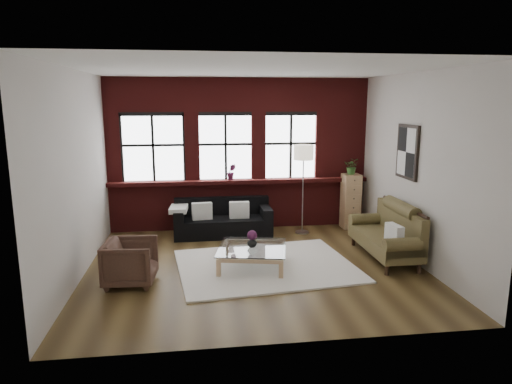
{
  "coord_description": "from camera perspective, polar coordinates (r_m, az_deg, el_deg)",
  "views": [
    {
      "loc": [
        -0.95,
        -7.18,
        2.71
      ],
      "look_at": [
        0.1,
        0.6,
        1.15
      ],
      "focal_mm": 32.0,
      "sensor_mm": 36.0,
      "label": 1
    }
  ],
  "objects": [
    {
      "name": "window_left",
      "position": [
        9.71,
        -12.72,
        5.3
      ],
      "size": [
        1.38,
        0.1,
        1.5
      ],
      "primitive_type": null,
      "color": "black",
      "rests_on": "brick_backwall"
    },
    {
      "name": "wall_back",
      "position": [
        9.79,
        -2.08,
        4.73
      ],
      "size": [
        5.5,
        0.0,
        5.5
      ],
      "primitive_type": "plane",
      "rotation": [
        1.57,
        0.0,
        0.0
      ],
      "color": "beige",
      "rests_on": "ground"
    },
    {
      "name": "wall_front",
      "position": [
        4.9,
        3.7,
        -1.89
      ],
      "size": [
        5.5,
        0.0,
        5.5
      ],
      "primitive_type": "plane",
      "rotation": [
        -1.57,
        0.0,
        0.0
      ],
      "color": "beige",
      "rests_on": "ground"
    },
    {
      "name": "shag_rug",
      "position": [
        7.72,
        1.22,
        -9.18
      ],
      "size": [
        3.1,
        2.56,
        0.03
      ],
      "primitive_type": "cube",
      "rotation": [
        0.0,
        0.0,
        0.11
      ],
      "color": "white",
      "rests_on": "floor"
    },
    {
      "name": "dark_sofa",
      "position": [
        9.4,
        -4.16,
        -3.29
      ],
      "size": [
        1.97,
        0.8,
        0.71
      ],
      "primitive_type": null,
      "color": "black",
      "rests_on": "floor"
    },
    {
      "name": "ceiling",
      "position": [
        7.26,
        -0.15,
        15.11
      ],
      "size": [
        5.5,
        5.5,
        0.0
      ],
      "primitive_type": "plane",
      "rotation": [
        3.14,
        0.0,
        0.0
      ],
      "color": "white",
      "rests_on": "ground"
    },
    {
      "name": "pillow_settee",
      "position": [
        7.74,
        16.88,
        -5.15
      ],
      "size": [
        0.18,
        0.39,
        0.34
      ],
      "primitive_type": "cube",
      "rotation": [
        0.0,
        0.0,
        0.11
      ],
      "color": "silver",
      "rests_on": "vintage_settee"
    },
    {
      "name": "flowers",
      "position": [
        7.51,
        -0.49,
        -5.41
      ],
      "size": [
        0.16,
        0.16,
        0.16
      ],
      "primitive_type": "sphere",
      "color": "#5A1F48",
      "rests_on": "vase"
    },
    {
      "name": "sill_plant",
      "position": [
        9.64,
        -3.1,
        2.52
      ],
      "size": [
        0.19,
        0.16,
        0.34
      ],
      "primitive_type": "imported",
      "rotation": [
        0.0,
        0.0,
        -0.04
      ],
      "color": "#5A1F48",
      "rests_on": "sill_ledge"
    },
    {
      "name": "armchair",
      "position": [
        7.18,
        -15.41,
        -8.46
      ],
      "size": [
        0.8,
        0.78,
        0.68
      ],
      "primitive_type": "imported",
      "rotation": [
        0.0,
        0.0,
        1.49
      ],
      "color": "#412A20",
      "rests_on": "floor"
    },
    {
      "name": "floor",
      "position": [
        7.73,
        -0.14,
        -9.28
      ],
      "size": [
        5.5,
        5.5,
        0.0
      ],
      "primitive_type": "plane",
      "color": "#463319",
      "rests_on": "ground"
    },
    {
      "name": "brick_backwall",
      "position": [
        9.73,
        -2.04,
        4.69
      ],
      "size": [
        5.5,
        0.12,
        3.2
      ],
      "primitive_type": null,
      "color": "#591514",
      "rests_on": "floor"
    },
    {
      "name": "potted_plant_top",
      "position": [
        9.95,
        11.91,
        3.18
      ],
      "size": [
        0.4,
        0.38,
        0.35
      ],
      "primitive_type": "imported",
      "rotation": [
        0.0,
        0.0,
        -0.41
      ],
      "color": "#2D5923",
      "rests_on": "drawer_chest"
    },
    {
      "name": "wall_poster",
      "position": [
        8.38,
        18.41,
        4.77
      ],
      "size": [
        0.05,
        0.74,
        0.94
      ],
      "primitive_type": null,
      "color": "black",
      "rests_on": "wall_right"
    },
    {
      "name": "vase",
      "position": [
        7.54,
        -0.49,
        -6.27
      ],
      "size": [
        0.17,
        0.17,
        0.17
      ],
      "primitive_type": "imported",
      "rotation": [
        0.0,
        0.0,
        -0.06
      ],
      "color": "#B2B2B2",
      "rests_on": "coffee_table"
    },
    {
      "name": "sill_ledge",
      "position": [
        9.72,
        -1.97,
        1.35
      ],
      "size": [
        5.5,
        0.3,
        0.08
      ],
      "primitive_type": "cube",
      "color": "#591514",
      "rests_on": "brick_backwall"
    },
    {
      "name": "window_mid",
      "position": [
        9.7,
        -3.82,
        5.54
      ],
      "size": [
        1.38,
        0.1,
        1.5
      ],
      "primitive_type": null,
      "color": "black",
      "rests_on": "brick_backwall"
    },
    {
      "name": "pillow_a",
      "position": [
        9.24,
        -6.76,
        -2.38
      ],
      "size": [
        0.41,
        0.19,
        0.34
      ],
      "primitive_type": "cube",
      "rotation": [
        0.0,
        0.0,
        0.13
      ],
      "color": "silver",
      "rests_on": "dark_sofa"
    },
    {
      "name": "wall_left",
      "position": [
        7.48,
        -21.52,
        1.92
      ],
      "size": [
        0.0,
        5.0,
        5.0
      ],
      "primitive_type": "plane",
      "rotation": [
        1.57,
        0.0,
        1.57
      ],
      "color": "beige",
      "rests_on": "ground"
    },
    {
      "name": "floor_lamp",
      "position": [
        9.44,
        5.89,
        0.74
      ],
      "size": [
        0.4,
        0.4,
        2.0
      ],
      "primitive_type": null,
      "color": "#A5A5A8",
      "rests_on": "floor"
    },
    {
      "name": "coffee_table",
      "position": [
        7.63,
        -0.48,
        -8.18
      ],
      "size": [
        1.29,
        1.29,
        0.37
      ],
      "primitive_type": null,
      "rotation": [
        0.0,
        0.0,
        -0.21
      ],
      "color": "tan",
      "rests_on": "shag_rug"
    },
    {
      "name": "window_right",
      "position": [
        9.89,
        4.33,
        5.64
      ],
      "size": [
        1.38,
        0.1,
        1.5
      ],
      "primitive_type": null,
      "color": "black",
      "rests_on": "brick_backwall"
    },
    {
      "name": "wall_right",
      "position": [
        8.15,
        19.41,
        2.77
      ],
      "size": [
        0.0,
        5.0,
        5.0
      ],
      "primitive_type": "plane",
      "rotation": [
        1.57,
        0.0,
        -1.57
      ],
      "color": "beige",
      "rests_on": "ground"
    },
    {
      "name": "pillow_b",
      "position": [
        9.28,
        -2.11,
        -2.25
      ],
      "size": [
        0.4,
        0.15,
        0.34
      ],
      "primitive_type": "cube",
      "rotation": [
        0.0,
        0.0,
        -0.02
      ],
      "color": "silver",
      "rests_on": "dark_sofa"
    },
    {
      "name": "drawer_chest",
      "position": [
        10.08,
        11.74,
        -1.13
      ],
      "size": [
        0.36,
        0.36,
        1.18
      ],
      "primitive_type": "cube",
      "color": "tan",
      "rests_on": "floor"
    },
    {
      "name": "vintage_settee",
      "position": [
        8.29,
        15.78,
        -4.81
      ],
      "size": [
        0.8,
        1.8,
        0.96
      ],
      "primitive_type": null,
      "color": "brown",
      "rests_on": "floor"
    }
  ]
}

